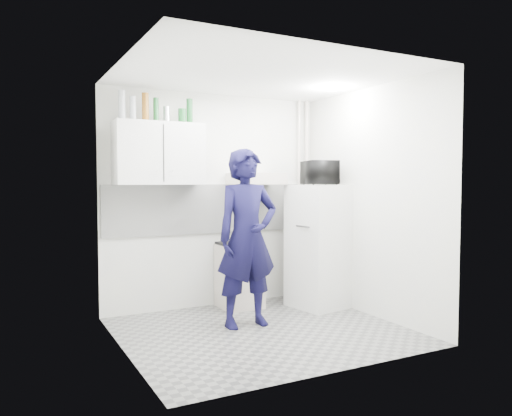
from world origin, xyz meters
name	(u,v)px	position (x,y,z in m)	size (l,w,h in m)	color
floor	(262,331)	(0.00, 0.00, 0.00)	(2.80, 2.80, 0.00)	slate
ceiling	(263,75)	(0.00, 0.00, 2.60)	(2.80, 2.80, 0.00)	white
wall_back	(215,201)	(0.00, 1.25, 1.30)	(2.80, 2.80, 0.00)	silver
wall_left	(123,208)	(-1.40, 0.00, 1.30)	(2.60, 2.60, 0.00)	silver
wall_right	(370,202)	(1.40, 0.00, 1.30)	(2.60, 2.60, 0.00)	silver
person	(247,238)	(-0.05, 0.25, 0.94)	(0.69, 0.45, 1.88)	black
stove	(239,276)	(0.22, 1.00, 0.38)	(0.48, 0.48, 0.76)	beige
fridge	(319,246)	(1.10, 0.58, 0.75)	(0.62, 0.62, 1.49)	white
stove_top	(239,244)	(0.22, 1.00, 0.78)	(0.46, 0.46, 0.03)	black
saucepan	(244,239)	(0.26, 0.94, 0.85)	(0.19, 0.19, 0.11)	silver
microwave	(320,173)	(1.10, 0.58, 1.64)	(0.36, 0.52, 0.29)	black
bottle_a	(122,105)	(-1.16, 1.07, 2.36)	(0.08, 0.08, 0.33)	#B2B7BC
bottle_b	(133,109)	(-1.04, 1.07, 2.33)	(0.07, 0.07, 0.27)	#B2B7BC
bottle_c	(145,107)	(-0.90, 1.07, 2.36)	(0.08, 0.08, 0.31)	brown
bottle_d	(156,110)	(-0.78, 1.07, 2.34)	(0.06, 0.06, 0.27)	#144C1E
canister_a	(166,115)	(-0.66, 1.07, 2.29)	(0.07, 0.07, 0.18)	silver
canister_b	(182,116)	(-0.47, 1.07, 2.29)	(0.09, 0.09, 0.17)	#144C1E
bottle_e	(190,111)	(-0.38, 1.07, 2.34)	(0.07, 0.07, 0.29)	#144C1E
upper_cabinet	(159,154)	(-0.75, 1.07, 1.85)	(1.00, 0.35, 0.70)	white
range_hood	(256,179)	(0.45, 1.00, 1.57)	(0.60, 0.50, 0.14)	beige
backsplash	(215,209)	(0.00, 1.24, 1.20)	(2.74, 0.03, 0.60)	white
pipe_a	(307,199)	(1.30, 1.17, 1.30)	(0.05, 0.05, 2.60)	beige
pipe_b	(299,199)	(1.18, 1.17, 1.30)	(0.04, 0.04, 2.60)	beige
ceiling_spot_fixture	(332,90)	(1.00, 0.20, 2.57)	(0.10, 0.10, 0.02)	white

